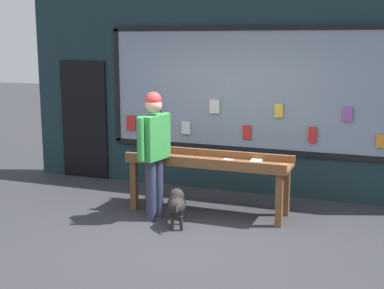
{
  "coord_description": "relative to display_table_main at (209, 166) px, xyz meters",
  "views": [
    {
      "loc": [
        2.39,
        -5.91,
        2.45
      ],
      "look_at": [
        -0.18,
        0.91,
        1.03
      ],
      "focal_mm": 50.0,
      "sensor_mm": 36.0,
      "label": 1
    }
  ],
  "objects": [
    {
      "name": "ground_plane",
      "position": [
        0.0,
        -1.11,
        -0.69
      ],
      "size": [
        40.0,
        40.0,
        0.0
      ],
      "primitive_type": "plane",
      "color": "#2D2D33"
    },
    {
      "name": "person_browsing",
      "position": [
        -0.61,
        -0.53,
        0.37
      ],
      "size": [
        0.31,
        0.68,
        1.78
      ],
      "rotation": [
        0.0,
        0.0,
        1.38
      ],
      "color": "#2D334C",
      "rests_on": "ground_plane"
    },
    {
      "name": "small_dog",
      "position": [
        -0.21,
        -0.72,
        -0.37
      ],
      "size": [
        0.39,
        0.6,
        0.47
      ],
      "rotation": [
        0.0,
        0.0,
        1.97
      ],
      "color": "black",
      "rests_on": "ground_plane"
    },
    {
      "name": "shopfront_facade",
      "position": [
        -0.02,
        1.28,
        1.07
      ],
      "size": [
        7.41,
        0.29,
        3.55
      ],
      "color": "#192D33",
      "rests_on": "ground_plane"
    },
    {
      "name": "display_table_main",
      "position": [
        0.0,
        0.0,
        0.0
      ],
      "size": [
        2.34,
        0.67,
        0.86
      ],
      "color": "brown",
      "rests_on": "ground_plane"
    }
  ]
}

